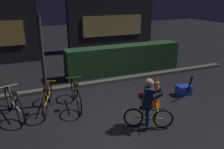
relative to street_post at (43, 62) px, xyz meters
The scene contains 13 objects.
ground_plane 2.37m from the street_post, 37.26° to the right, with size 40.00×40.00×0.00m, color black.
sidewalk_curb 2.24m from the street_post, 32.37° to the left, with size 12.00×0.24×0.12m, color #56544F.
hedge_row 3.94m from the street_post, 29.36° to the left, with size 4.80×0.70×1.12m, color #214723.
storefront_right 7.61m from the street_post, 52.90° to the left, with size 5.00×0.54×5.01m.
street_post is the anchor object (origin of this frame).
parked_bike_left_mid 1.31m from the street_post, 162.46° to the right, with size 0.54×1.62×0.77m.
parked_bike_center_left 0.99m from the street_post, 91.50° to the right, with size 0.54×1.58×0.75m.
parked_bike_center_right 1.27m from the street_post, 24.37° to the right, with size 0.46×1.70×0.78m.
traffic_cone_near 3.28m from the street_post, 24.65° to the right, with size 0.36×0.36×0.58m.
traffic_cone_far 3.64m from the street_post, ahead, with size 0.36×0.36×0.55m.
blue_crate 4.38m from the street_post, 12.28° to the right, with size 0.44×0.32×0.30m, color #193DB7.
cyclist 3.01m from the street_post, 45.41° to the right, with size 1.07×0.67×1.25m.
closed_umbrella 4.38m from the street_post, 15.57° to the right, with size 0.05×0.05×0.85m, color black.
Camera 1 is at (-2.20, -5.06, 3.02)m, focal length 36.94 mm.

